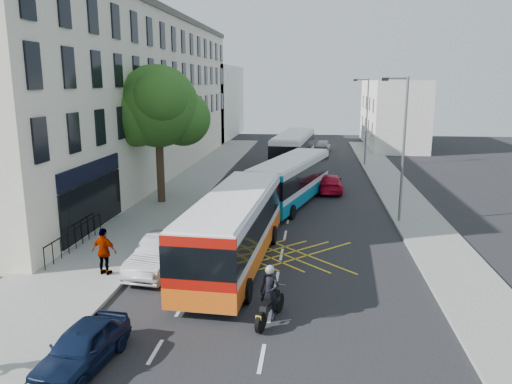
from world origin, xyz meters
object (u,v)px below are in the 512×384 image
(motorbike, at_px, (270,296))
(distant_car_grey, at_px, (287,142))
(bus_far, at_px, (294,150))
(parked_car_blue, at_px, (82,347))
(distant_car_silver, at_px, (323,145))
(lamp_far, at_px, (366,117))
(bus_near, at_px, (234,228))
(parked_car_silver, at_px, (162,254))
(red_hatchback, at_px, (330,183))
(lamp_near, at_px, (402,142))
(pedestrian_far, at_px, (104,252))
(bus_mid, at_px, (291,180))
(street_tree, at_px, (157,107))

(motorbike, height_order, distant_car_grey, motorbike)
(bus_far, xyz_separation_m, parked_car_blue, (-4.53, -34.00, -1.09))
(distant_car_grey, relative_size, distant_car_silver, 1.04)
(distant_car_grey, height_order, distant_car_silver, distant_car_silver)
(lamp_far, height_order, bus_near, lamp_far)
(lamp_far, relative_size, parked_car_silver, 1.74)
(distant_car_grey, bearing_deg, lamp_far, -54.15)
(red_hatchback, height_order, distant_car_grey, red_hatchback)
(lamp_near, distance_m, parked_car_blue, 19.90)
(pedestrian_far, bearing_deg, distant_car_grey, -84.94)
(lamp_far, relative_size, pedestrian_far, 4.10)
(lamp_near, relative_size, pedestrian_far, 4.10)
(bus_far, distance_m, red_hatchback, 10.62)
(lamp_near, xyz_separation_m, motorbike, (-6.16, -12.72, -3.66))
(bus_near, xyz_separation_m, bus_mid, (1.92, 11.42, -0.07))
(distant_car_grey, bearing_deg, parked_car_silver, -90.71)
(parked_car_blue, bearing_deg, street_tree, 107.29)
(bus_mid, distance_m, distant_car_grey, 28.81)
(red_hatchback, relative_size, pedestrian_far, 2.28)
(bus_near, height_order, distant_car_grey, bus_near)
(bus_far, relative_size, distant_car_grey, 2.71)
(parked_car_blue, bearing_deg, lamp_far, 79.47)
(parked_car_silver, xyz_separation_m, distant_car_grey, (3.11, 41.24, -0.15))
(parked_car_blue, xyz_separation_m, distant_car_grey, (3.18, 48.64, -0.01))
(parked_car_silver, distance_m, red_hatchback, 18.12)
(bus_mid, height_order, parked_car_blue, bus_mid)
(motorbike, distance_m, distant_car_grey, 45.41)
(bus_mid, xyz_separation_m, parked_car_silver, (-4.84, -12.50, -0.83))
(bus_mid, bearing_deg, lamp_far, 83.68)
(distant_car_grey, relative_size, pedestrian_far, 2.22)
(motorbike, bearing_deg, bus_mid, 107.75)
(bus_mid, distance_m, bus_far, 14.11)
(lamp_far, relative_size, motorbike, 3.60)
(lamp_near, height_order, bus_far, lamp_near)
(lamp_near, relative_size, distant_car_grey, 1.85)
(street_tree, distance_m, distant_car_grey, 30.97)
(motorbike, bearing_deg, bus_near, 128.51)
(distant_car_grey, bearing_deg, pedestrian_far, -93.43)
(bus_far, height_order, red_hatchback, bus_far)
(lamp_near, relative_size, motorbike, 3.60)
(bus_near, relative_size, red_hatchback, 2.56)
(bus_far, xyz_separation_m, distant_car_silver, (2.93, 11.31, -1.00))
(lamp_near, xyz_separation_m, distant_car_grey, (-7.98, 32.65, -4.01))
(distant_car_silver, bearing_deg, pedestrian_far, 83.36)
(street_tree, bearing_deg, red_hatchback, 23.92)
(lamp_near, bearing_deg, parked_car_blue, -124.92)
(street_tree, height_order, parked_car_silver, street_tree)
(bus_near, distance_m, pedestrian_far, 5.48)
(street_tree, relative_size, motorbike, 3.96)
(lamp_far, relative_size, parked_car_blue, 2.22)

